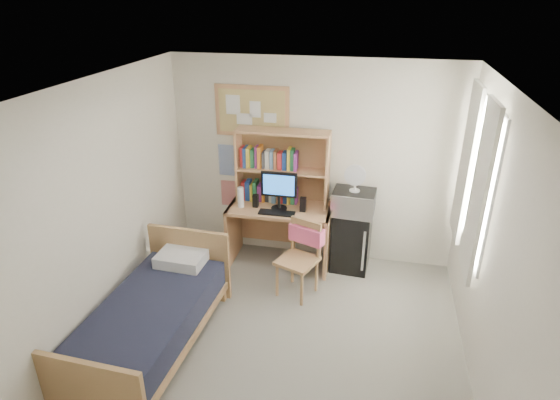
% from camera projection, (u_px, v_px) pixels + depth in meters
% --- Properties ---
extents(floor, '(3.60, 4.20, 0.02)m').
position_uv_depth(floor, '(278.00, 360.00, 4.58)').
color(floor, gray).
rests_on(floor, ground).
extents(ceiling, '(3.60, 4.20, 0.02)m').
position_uv_depth(ceiling, '(277.00, 93.00, 3.49)').
color(ceiling, white).
rests_on(ceiling, wall_back).
extents(wall_back, '(3.60, 0.04, 2.60)m').
position_uv_depth(wall_back, '(313.00, 163.00, 5.90)').
color(wall_back, silver).
rests_on(wall_back, floor).
extents(wall_left, '(0.04, 4.20, 2.60)m').
position_uv_depth(wall_left, '(90.00, 224.00, 4.38)').
color(wall_left, silver).
rests_on(wall_left, floor).
extents(wall_right, '(0.04, 4.20, 2.60)m').
position_uv_depth(wall_right, '(500.00, 268.00, 3.69)').
color(wall_right, silver).
rests_on(wall_right, floor).
extents(window_unit, '(0.10, 1.40, 1.70)m').
position_uv_depth(window_unit, '(475.00, 177.00, 4.64)').
color(window_unit, white).
rests_on(window_unit, wall_right).
extents(curtain_left, '(0.04, 0.55, 1.70)m').
position_uv_depth(curtain_left, '(479.00, 193.00, 4.29)').
color(curtain_left, silver).
rests_on(curtain_left, wall_right).
extents(curtain_right, '(0.04, 0.55, 1.70)m').
position_uv_depth(curtain_right, '(466.00, 163.00, 5.00)').
color(curtain_right, silver).
rests_on(curtain_right, wall_right).
extents(bulletin_board, '(0.94, 0.03, 0.64)m').
position_uv_depth(bulletin_board, '(252.00, 111.00, 5.77)').
color(bulletin_board, tan).
rests_on(bulletin_board, wall_back).
extents(poster_wave, '(0.30, 0.01, 0.42)m').
position_uv_depth(poster_wave, '(230.00, 160.00, 6.12)').
color(poster_wave, '#274A9D').
rests_on(poster_wave, wall_back).
extents(poster_japan, '(0.28, 0.01, 0.36)m').
position_uv_depth(poster_japan, '(231.00, 193.00, 6.32)').
color(poster_japan, red).
rests_on(poster_japan, wall_back).
extents(desk, '(1.29, 0.65, 0.80)m').
position_uv_depth(desk, '(280.00, 235.00, 6.04)').
color(desk, tan).
rests_on(desk, floor).
extents(desk_chair, '(0.59, 0.59, 0.90)m').
position_uv_depth(desk_chair, '(297.00, 260.00, 5.38)').
color(desk_chair, tan).
rests_on(desk_chair, floor).
extents(mini_fridge, '(0.49, 0.49, 0.79)m').
position_uv_depth(mini_fridge, '(351.00, 240.00, 5.94)').
color(mini_fridge, black).
rests_on(mini_fridge, floor).
extents(bed, '(1.02, 1.91, 0.51)m').
position_uv_depth(bed, '(151.00, 325.00, 4.65)').
color(bed, black).
rests_on(bed, floor).
extents(hutch, '(1.16, 0.30, 0.95)m').
position_uv_depth(hutch, '(283.00, 167.00, 5.80)').
color(hutch, tan).
rests_on(hutch, desk).
extents(monitor, '(0.44, 0.04, 0.47)m').
position_uv_depth(monitor, '(279.00, 192.00, 5.72)').
color(monitor, black).
rests_on(monitor, desk).
extents(keyboard, '(0.44, 0.14, 0.02)m').
position_uv_depth(keyboard, '(277.00, 213.00, 5.69)').
color(keyboard, black).
rests_on(keyboard, desk).
extents(speaker_left, '(0.07, 0.07, 0.16)m').
position_uv_depth(speaker_left, '(256.00, 201.00, 5.84)').
color(speaker_left, black).
rests_on(speaker_left, desk).
extents(speaker_right, '(0.07, 0.07, 0.18)m').
position_uv_depth(speaker_right, '(303.00, 204.00, 5.72)').
color(speaker_right, black).
rests_on(speaker_right, desk).
extents(water_bottle, '(0.08, 0.08, 0.26)m').
position_uv_depth(water_bottle, '(241.00, 197.00, 5.81)').
color(water_bottle, silver).
rests_on(water_bottle, desk).
extents(hoodie, '(0.44, 0.27, 0.20)m').
position_uv_depth(hoodie, '(307.00, 234.00, 5.43)').
color(hoodie, '#F55D8B').
rests_on(hoodie, desk_chair).
extents(microwave, '(0.53, 0.42, 0.29)m').
position_uv_depth(microwave, '(354.00, 202.00, 5.70)').
color(microwave, '#B5B5BA').
rests_on(microwave, mini_fridge).
extents(desk_fan, '(0.27, 0.27, 0.32)m').
position_uv_depth(desk_fan, '(355.00, 179.00, 5.57)').
color(desk_fan, silver).
rests_on(desk_fan, microwave).
extents(pillow, '(0.53, 0.39, 0.12)m').
position_uv_depth(pillow, '(181.00, 259.00, 5.18)').
color(pillow, silver).
rests_on(pillow, bed).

